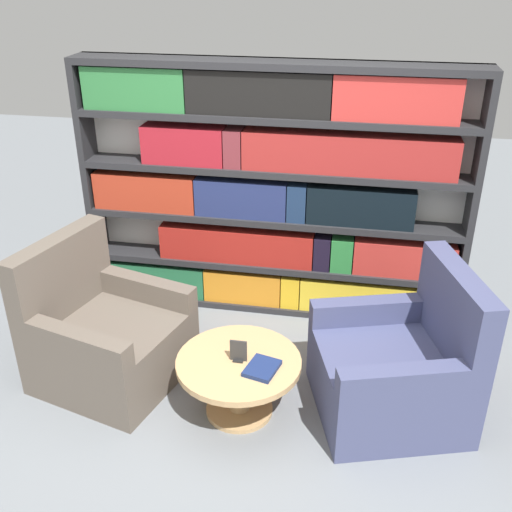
{
  "coord_description": "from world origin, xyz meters",
  "views": [
    {
      "loc": [
        0.65,
        -2.69,
        2.62
      ],
      "look_at": [
        0.01,
        0.77,
        0.82
      ],
      "focal_mm": 42.0,
      "sensor_mm": 36.0,
      "label": 1
    }
  ],
  "objects": [
    {
      "name": "stray_book",
      "position": [
        0.17,
        0.12,
        0.41
      ],
      "size": [
        0.22,
        0.25,
        0.03
      ],
      "color": "navy",
      "rests_on": "coffee_table"
    },
    {
      "name": "armchair_left",
      "position": [
        -0.95,
        0.4,
        0.31
      ],
      "size": [
        1.05,
        1.04,
        0.97
      ],
      "rotation": [
        0.0,
        0.0,
        1.31
      ],
      "color": "brown",
      "rests_on": "ground_plane"
    },
    {
      "name": "coffee_table",
      "position": [
        0.01,
        0.19,
        0.29
      ],
      "size": [
        0.77,
        0.77,
        0.4
      ],
      "color": "tan",
      "rests_on": "ground_plane"
    },
    {
      "name": "ground_plane",
      "position": [
        0.0,
        0.0,
        0.0
      ],
      "size": [
        14.0,
        14.0,
        0.0
      ],
      "primitive_type": "plane",
      "color": "slate"
    },
    {
      "name": "table_sign",
      "position": [
        0.01,
        0.19,
        0.46
      ],
      "size": [
        0.1,
        0.06,
        0.14
      ],
      "color": "black",
      "rests_on": "coffee_table"
    },
    {
      "name": "bookshelf",
      "position": [
        0.01,
        1.51,
        0.97
      ],
      "size": [
        2.93,
        0.3,
        1.95
      ],
      "color": "silver",
      "rests_on": "ground_plane"
    },
    {
      "name": "armchair_right",
      "position": [
        0.97,
        0.4,
        0.31
      ],
      "size": [
        1.07,
        1.06,
        0.97
      ],
      "rotation": [
        0.0,
        0.0,
        -1.27
      ],
      "color": "#42476B",
      "rests_on": "ground_plane"
    }
  ]
}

